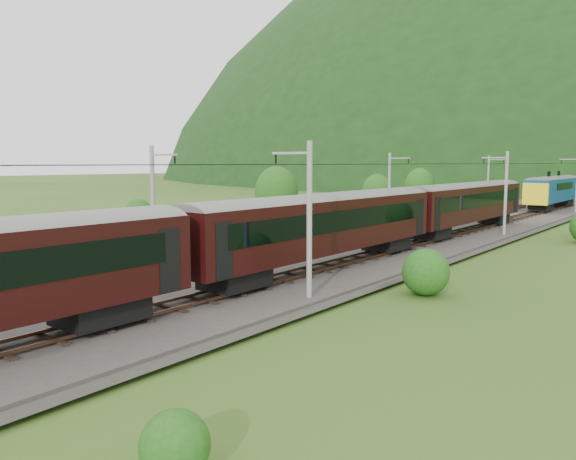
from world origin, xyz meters
The scene contains 14 objects.
ground centered at (0.00, 0.00, 0.00)m, with size 600.00×600.00×0.00m, color #345119.
railbed centered at (0.00, 10.00, 0.15)m, with size 14.00×220.00×0.30m, color #38332D.
track_left centered at (-2.40, 10.00, 0.37)m, with size 2.40×220.00×0.27m.
track_right centered at (2.40, 10.00, 0.37)m, with size 2.40×220.00×0.27m.
catenary_left centered at (-6.12, 32.00, 4.50)m, with size 2.54×192.28×8.00m.
catenary_right centered at (6.12, 32.00, 4.50)m, with size 2.54×192.28×8.00m.
overhead_wires centered at (0.00, 10.00, 7.10)m, with size 4.83×198.00×0.03m.
mountain_ridge centered at (-120.00, 300.00, 0.00)m, with size 336.00×280.00×132.00m, color black.
train centered at (2.40, -5.88, 3.85)m, with size 3.29×158.00×5.74m.
hazard_post_near centered at (-0.39, 59.34, 0.97)m, with size 0.14×0.14×1.33m, color red.
hazard_post_far centered at (0.67, 60.32, 1.07)m, with size 0.16×0.16×1.54m, color red.
signal centered at (-4.89, 62.10, 1.43)m, with size 0.21×0.21×1.92m.
vegetation_left centered at (-13.55, 21.16, 2.48)m, with size 12.21×146.09×6.86m.
vegetation_right centered at (12.23, 6.87, 1.19)m, with size 5.88×95.64×2.72m.
Camera 1 is at (22.81, -23.00, 7.19)m, focal length 35.00 mm.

